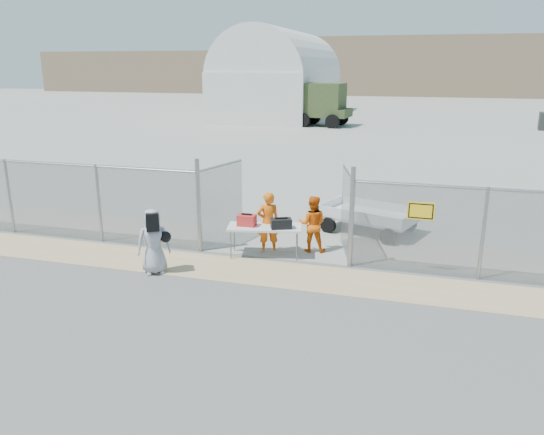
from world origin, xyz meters
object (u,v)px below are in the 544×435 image
(security_worker_left, at_px, (268,222))
(folding_table, at_px, (265,241))
(visitor, at_px, (153,241))
(security_worker_right, at_px, (312,224))
(utility_trailer, at_px, (369,218))

(security_worker_left, bearing_deg, folding_table, 63.94)
(folding_table, height_order, visitor, visitor)
(security_worker_right, height_order, visitor, visitor)
(utility_trailer, bearing_deg, security_worker_left, -114.18)
(security_worker_right, bearing_deg, visitor, 30.80)
(security_worker_left, xyz_separation_m, security_worker_right, (1.11, 0.38, -0.06))
(security_worker_left, distance_m, utility_trailer, 3.48)
(folding_table, xyz_separation_m, utility_trailer, (2.39, 2.80, 0.02))
(folding_table, bearing_deg, security_worker_right, 19.38)
(security_worker_left, bearing_deg, utility_trailer, -158.04)
(folding_table, height_order, security_worker_right, security_worker_right)
(utility_trailer, bearing_deg, visitor, -115.08)
(folding_table, xyz_separation_m, visitor, (-2.19, -1.86, 0.39))
(folding_table, xyz_separation_m, security_worker_right, (1.12, 0.68, 0.36))
(folding_table, xyz_separation_m, security_worker_left, (0.01, 0.30, 0.42))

